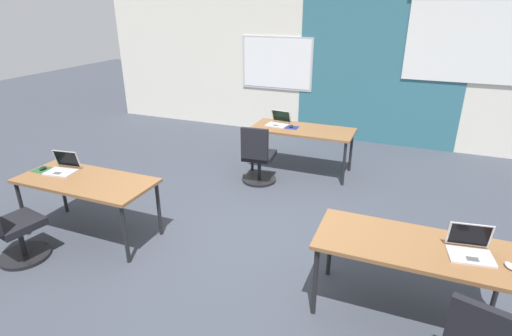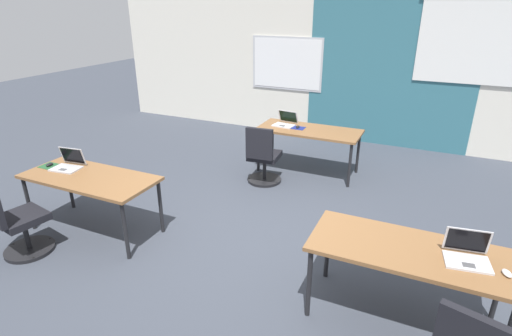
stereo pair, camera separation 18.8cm
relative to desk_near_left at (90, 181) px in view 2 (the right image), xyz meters
name	(u,v)px [view 2 (the right image)]	position (x,y,z in m)	size (l,w,h in m)	color
ground_plane	(249,238)	(1.75, 0.60, -0.66)	(24.00, 24.00, 0.00)	#383D47
back_wall_assembly	(344,67)	(1.78, 4.80, 0.75)	(10.00, 0.27, 2.80)	silver
desk_near_left	(90,181)	(0.00, 0.00, 0.00)	(1.60, 0.70, 0.72)	brown
desk_near_right	(409,255)	(3.50, 0.00, 0.00)	(1.60, 0.70, 0.72)	brown
desk_far_center	(309,133)	(1.75, 2.80, 0.00)	(1.60, 0.70, 0.72)	brown
laptop_near_left_end	(68,164)	(-0.41, 0.08, 0.11)	(0.36, 0.33, 0.23)	#B7B7BC
mousepad_near_left_end	(50,166)	(-0.67, 0.02, 0.06)	(0.22, 0.19, 0.00)	#23512D
mouse_near_left_end	(50,165)	(-0.67, 0.02, 0.08)	(0.06, 0.10, 0.03)	black
chair_near_left_end	(16,224)	(-0.38, -0.72, -0.28)	(0.52, 0.57, 0.92)	black
laptop_far_left	(285,122)	(1.33, 2.86, 0.11)	(0.36, 0.35, 0.22)	silver
mousepad_far_left	(298,128)	(1.56, 2.79, 0.06)	(0.22, 0.19, 0.00)	navy
mouse_far_left	(298,127)	(1.56, 2.79, 0.08)	(0.07, 0.10, 0.03)	black
chair_far_left	(263,160)	(1.27, 2.10, -0.28)	(0.52, 0.56, 0.92)	black
laptop_near_right_end	(467,254)	(3.91, 0.02, 0.11)	(0.37, 0.32, 0.24)	silver
mouse_near_right_end	(507,273)	(4.18, -0.06, 0.08)	(0.09, 0.11, 0.03)	silver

